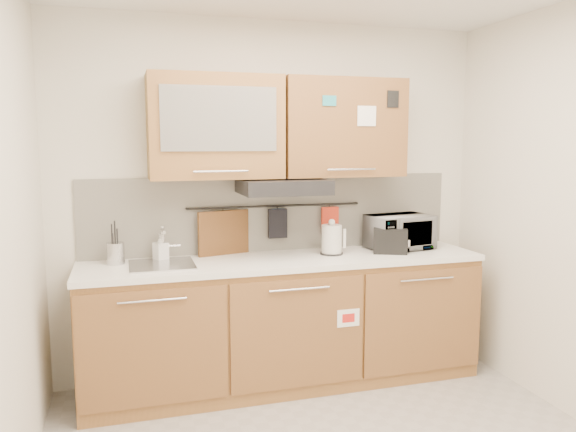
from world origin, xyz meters
TOP-DOWN VIEW (x-y plane):
  - wall_back at (0.00, 1.50)m, footprint 3.20×0.00m
  - base_cabinet at (0.00, 1.19)m, footprint 2.80×0.64m
  - countertop at (0.00, 1.19)m, footprint 2.82×0.62m
  - backsplash at (0.00, 1.49)m, footprint 2.80×0.02m
  - upper_cabinets at (-0.00, 1.32)m, footprint 1.82×0.37m
  - range_hood at (0.00, 1.25)m, footprint 0.60×0.46m
  - sink at (-0.85, 1.21)m, footprint 0.42×0.40m
  - utensil_rail at (0.00, 1.45)m, footprint 1.30×0.02m
  - utensil_crock at (-1.14, 1.33)m, footprint 0.13×0.13m
  - kettle at (0.36, 1.23)m, footprint 0.19×0.18m
  - toaster at (0.79, 1.15)m, footprint 0.28×0.23m
  - microwave at (0.93, 1.28)m, footprint 0.51×0.39m
  - soap_bottle at (-0.85, 1.36)m, footprint 0.11×0.11m
  - cutting_board at (-0.39, 1.44)m, footprint 0.38×0.12m
  - oven_mitt at (0.01, 1.44)m, footprint 0.11×0.04m
  - dark_pouch at (0.01, 1.44)m, footprint 0.14×0.04m
  - pot_holder at (0.42, 1.44)m, footprint 0.14×0.03m

SIDE VIEW (x-z plane):
  - base_cabinet at x=0.00m, z-range -0.03..0.85m
  - countertop at x=0.00m, z-range 0.88..0.92m
  - sink at x=-0.85m, z-range 0.79..1.05m
  - utensil_crock at x=-1.14m, z-range 0.85..1.14m
  - cutting_board at x=-0.39m, z-range 0.76..1.24m
  - soap_bottle at x=-0.85m, z-range 0.92..1.10m
  - toaster at x=0.79m, z-range 0.92..1.11m
  - kettle at x=0.36m, z-range 0.89..1.15m
  - microwave at x=0.93m, z-range 0.92..1.18m
  - dark_pouch at x=0.01m, z-range 1.02..1.24m
  - oven_mitt at x=0.01m, z-range 1.06..1.24m
  - pot_holder at x=0.42m, z-range 1.07..1.24m
  - backsplash at x=0.00m, z-range 0.92..1.48m
  - utensil_rail at x=0.00m, z-range 1.25..1.27m
  - wall_back at x=0.00m, z-range -0.30..2.90m
  - range_hood at x=0.00m, z-range 1.37..1.47m
  - upper_cabinets at x=0.00m, z-range 1.48..2.18m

